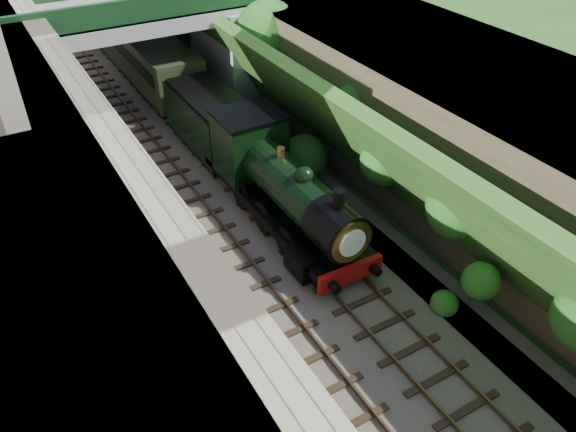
{
  "coord_description": "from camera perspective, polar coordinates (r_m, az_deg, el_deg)",
  "views": [
    {
      "loc": [
        -8.4,
        -6.59,
        14.68
      ],
      "look_at": [
        0.0,
        7.88,
        2.44
      ],
      "focal_mm": 35.0,
      "sensor_mm": 36.0,
      "label": 1
    }
  ],
  "objects": [
    {
      "name": "road_bridge",
      "position": [
        33.7,
        -13.05,
        16.97
      ],
      "size": [
        16.0,
        6.4,
        7.25
      ],
      "color": "gray",
      "rests_on": "ground"
    },
    {
      "name": "tree",
      "position": [
        31.92,
        -1.95,
        17.86
      ],
      "size": [
        3.6,
        3.8,
        6.6
      ],
      "color": "black",
      "rests_on": "ground"
    },
    {
      "name": "locomotive",
      "position": [
        23.3,
        -0.51,
        2.91
      ],
      "size": [
        3.1,
        10.22,
        3.83
      ],
      "color": "black",
      "rests_on": "trackbed"
    },
    {
      "name": "ground",
      "position": [
        18.15,
        13.35,
        -19.27
      ],
      "size": [
        160.0,
        160.0,
        0.0
      ],
      "primitive_type": "plane",
      "color": "#1E4714",
      "rests_on": "ground"
    },
    {
      "name": "retaining_wall",
      "position": [
        28.99,
        -22.38,
        10.77
      ],
      "size": [
        1.0,
        90.0,
        7.0
      ],
      "primitive_type": "cube",
      "color": "#756B56",
      "rests_on": "ground"
    },
    {
      "name": "track_right",
      "position": [
        31.74,
        -9.25,
        8.66
      ],
      "size": [
        2.5,
        90.0,
        0.2
      ],
      "color": "black",
      "rests_on": "trackbed"
    },
    {
      "name": "coach_front",
      "position": [
        40.17,
        -15.41,
        16.64
      ],
      "size": [
        2.9,
        18.0,
        3.7
      ],
      "color": "black",
      "rests_on": "trackbed"
    },
    {
      "name": "embankment_slope",
      "position": [
        31.14,
        -2.36,
        13.42
      ],
      "size": [
        4.39,
        90.0,
        6.36
      ],
      "color": "#1E4714",
      "rests_on": "ground"
    },
    {
      "name": "tender",
      "position": [
        29.22,
        -7.78,
        9.3
      ],
      "size": [
        2.7,
        6.0,
        3.05
      ],
      "color": "black",
      "rests_on": "trackbed"
    },
    {
      "name": "track_left",
      "position": [
        30.92,
        -14.75,
        7.11
      ],
      "size": [
        2.5,
        90.0,
        0.2
      ],
      "color": "black",
      "rests_on": "trackbed"
    },
    {
      "name": "trackbed",
      "position": [
        31.47,
        -11.26,
        7.86
      ],
      "size": [
        10.0,
        90.0,
        0.2
      ],
      "primitive_type": "cube",
      "color": "#473F38",
      "rests_on": "ground"
    },
    {
      "name": "street_plateau_right",
      "position": [
        34.07,
        3.74,
        16.3
      ],
      "size": [
        8.0,
        90.0,
        6.25
      ],
      "primitive_type": "cube",
      "color": "#262628",
      "rests_on": "ground"
    }
  ]
}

